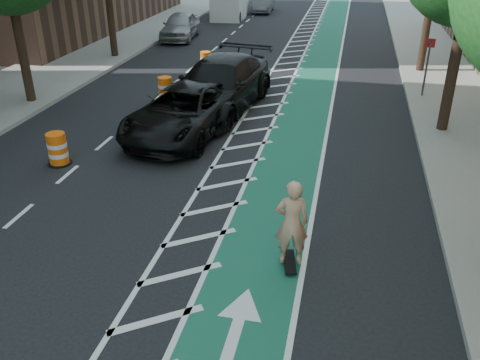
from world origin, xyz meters
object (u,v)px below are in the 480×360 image
(barrel_a, at_px, (58,150))
(suv_far, at_px, (219,85))
(suv_near, at_px, (184,111))
(skateboarder, at_px, (292,223))

(barrel_a, bearing_deg, suv_far, 59.66)
(suv_far, bearing_deg, barrel_a, -112.57)
(suv_near, height_order, barrel_a, suv_near)
(suv_near, xyz_separation_m, suv_far, (0.51, 2.76, 0.16))
(suv_near, bearing_deg, suv_far, 86.85)
(skateboarder, bearing_deg, barrel_a, -37.21)
(suv_far, xyz_separation_m, barrel_a, (-3.49, -5.97, -0.50))
(skateboarder, distance_m, barrel_a, 8.35)
(skateboarder, xyz_separation_m, suv_far, (-4.01, 9.59, -0.11))
(suv_near, height_order, suv_far, suv_far)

